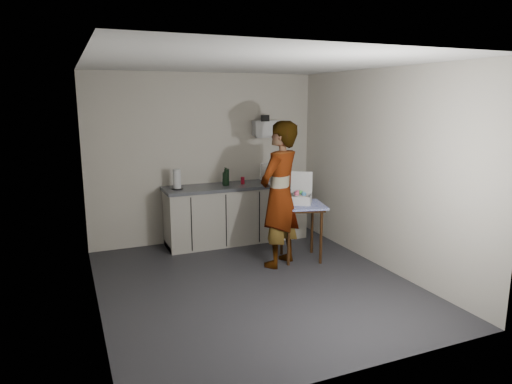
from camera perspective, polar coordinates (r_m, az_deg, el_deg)
name	(u,v)px	position (r m, az deg, el deg)	size (l,w,h in m)	color
ground	(255,284)	(5.66, -0.16, -11.42)	(4.00, 4.00, 0.00)	#28282D
wall_back	(205,158)	(7.15, -6.37, 4.19)	(3.60, 0.02, 2.60)	beige
wall_right	(380,170)	(6.20, 15.30, 2.71)	(0.02, 4.00, 2.60)	beige
wall_left	(92,191)	(4.90, -19.87, 0.13)	(0.02, 4.00, 2.60)	beige
ceiling	(255,63)	(5.22, -0.17, 15.78)	(3.60, 4.00, 0.01)	white
kitchen_counter	(236,215)	(7.17, -2.48, -2.85)	(2.24, 0.62, 0.91)	black
wall_shelf	(266,128)	(7.38, 1.23, 7.98)	(0.42, 0.18, 0.37)	silver
side_table	(301,211)	(6.33, 5.68, -2.41)	(0.74, 0.74, 0.79)	#351D0C
standing_man	(280,195)	(6.03, 2.97, -0.34)	(0.71, 0.47, 1.94)	#B2A593
soap_bottle	(225,177)	(6.97, -3.84, 1.95)	(0.11, 0.11, 0.28)	black
soda_can	(243,181)	(7.08, -1.68, 1.44)	(0.06, 0.06, 0.11)	red
dark_bottle	(227,177)	(6.97, -3.68, 1.87)	(0.07, 0.07, 0.25)	black
paper_towel	(177,180)	(6.76, -9.85, 1.52)	(0.17, 0.17, 0.29)	black
dish_rack	(274,177)	(7.34, 2.25, 1.87)	(0.40, 0.30, 0.28)	white
bakery_box	(300,196)	(6.34, 5.57, -0.56)	(0.42, 0.43, 0.42)	silver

